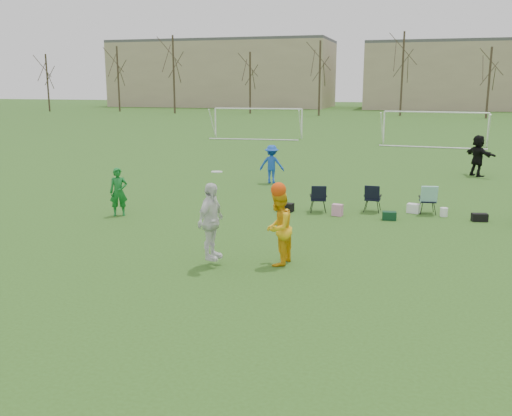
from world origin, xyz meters
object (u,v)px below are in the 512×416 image
(fielder_blue, at_px, (272,164))
(fielder_black, at_px, (478,156))
(goal_mid, at_px, (435,119))
(center_contest, at_px, (248,224))
(fielder_green_near, at_px, (119,192))
(goal_left, at_px, (258,115))

(fielder_blue, bearing_deg, fielder_black, -156.13)
(fielder_blue, relative_size, goal_mid, 0.23)
(center_contest, xyz_separation_m, goal_mid, (4.83, 30.79, 0.88))
(fielder_green_near, xyz_separation_m, fielder_black, (12.50, 12.54, 0.18))
(center_contest, bearing_deg, goal_left, 105.63)
(center_contest, relative_size, goal_mid, 0.32)
(goal_left, xyz_separation_m, goal_mid, (14.00, -2.00, 0.00))
(fielder_green_near, height_order, fielder_blue, fielder_blue)
(center_contest, bearing_deg, fielder_blue, 101.92)
(fielder_green_near, relative_size, center_contest, 0.69)
(goal_left, bearing_deg, fielder_blue, -77.35)
(center_contest, height_order, goal_left, goal_left)
(fielder_green_near, bearing_deg, center_contest, -62.09)
(fielder_black, relative_size, goal_mid, 0.27)
(fielder_green_near, xyz_separation_m, goal_mid, (10.67, 26.81, 1.10))
(fielder_green_near, relative_size, goal_mid, 0.22)
(fielder_black, xyz_separation_m, goal_left, (-15.83, 16.27, 0.92))
(goal_left, bearing_deg, fielder_green_near, -88.41)
(fielder_green_near, bearing_deg, goal_mid, 40.44)
(center_contest, bearing_deg, fielder_green_near, 145.77)
(fielder_green_near, relative_size, fielder_blue, 0.96)
(fielder_green_near, height_order, goal_left, goal_left)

